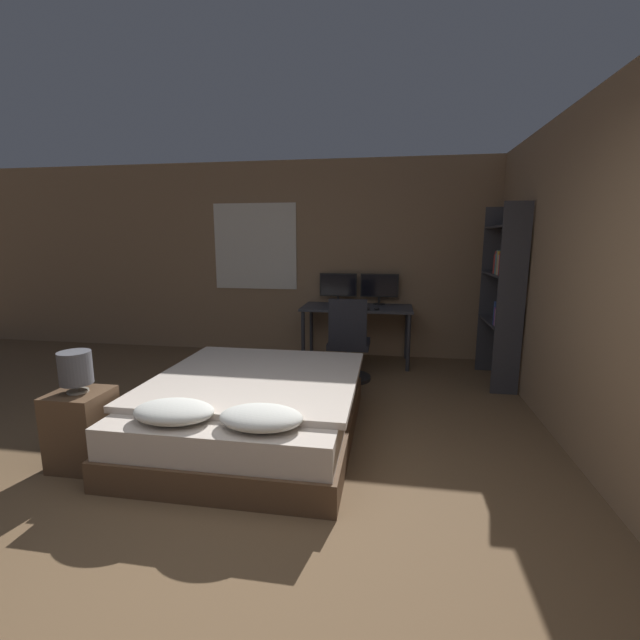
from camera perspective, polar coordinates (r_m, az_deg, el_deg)
name	(u,v)px	position (r m, az deg, el deg)	size (l,w,h in m)	color
ground_plane	(229,564)	(2.57, -12.06, -29.24)	(20.00, 20.00, 0.00)	brown
wall_back	(334,260)	(6.06, 1.86, 8.04)	(12.00, 0.08, 2.70)	#8E7051
wall_side_right	(593,281)	(3.62, 32.65, 4.45)	(0.06, 12.00, 2.70)	#8E7051
bed	(254,408)	(3.70, -8.84, -11.47)	(1.70, 2.03, 0.57)	brown
nightstand	(82,429)	(3.65, -29.13, -12.57)	(0.38, 0.37, 0.56)	brown
bedside_lamp	(75,368)	(3.50, -29.82, -5.62)	(0.22, 0.22, 0.30)	gray
desk	(357,313)	(5.69, 4.94, 0.90)	(1.44, 0.69, 0.76)	#38383D
monitor_left	(338,286)	(5.91, 2.44, 4.53)	(0.51, 0.16, 0.42)	black
monitor_right	(379,287)	(5.87, 7.94, 4.40)	(0.51, 0.16, 0.42)	black
keyboard	(356,309)	(5.43, 4.76, 1.49)	(0.35, 0.13, 0.02)	black
computer_mouse	(377,309)	(5.42, 7.56, 1.51)	(0.07, 0.05, 0.04)	black
office_chair	(349,348)	(4.98, 3.83, -3.74)	(0.52, 0.52, 0.99)	black
bookshelf	(504,286)	(5.14, 23.31, 4.21)	(0.28, 0.88, 2.01)	#333338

